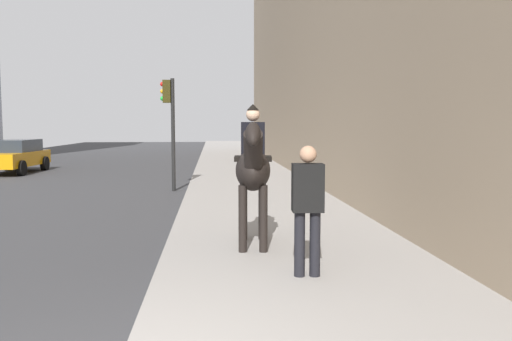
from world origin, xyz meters
name	(u,v)px	position (x,y,z in m)	size (l,w,h in m)	color
mounted_horse_near	(253,168)	(4.52, -1.43, 1.40)	(2.15, 0.67, 2.30)	black
pedestrian_greeting	(308,202)	(2.79, -2.00, 1.10)	(0.28, 0.41, 1.70)	black
car_near_lane	(15,155)	(19.56, 7.76, 0.76)	(4.29, 2.03, 1.44)	orange
traffic_light_near_curb	(170,115)	(12.71, 0.53, 2.37)	(0.20, 0.44, 3.51)	black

